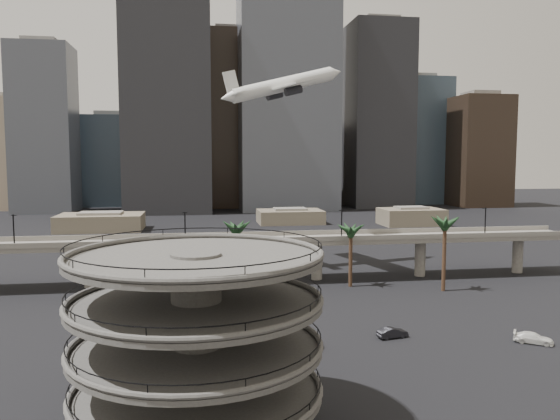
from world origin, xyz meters
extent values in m
plane|color=black|center=(0.00, 0.00, 0.00)|extent=(700.00, 700.00, 0.00)
cylinder|color=#474543|center=(-13.00, -4.00, 8.00)|extent=(4.40, 4.40, 16.50)
cylinder|color=#474543|center=(-13.00, -4.00, 3.77)|extent=(22.00, 22.00, 0.45)
torus|color=#474543|center=(-13.00, -4.00, 4.25)|extent=(22.20, 22.20, 0.50)
torus|color=black|center=(-13.00, -4.00, 5.05)|extent=(21.80, 21.80, 0.10)
cylinder|color=#474543|center=(-13.00, -4.00, 7.78)|extent=(22.00, 22.00, 0.45)
torus|color=#474543|center=(-13.00, -4.00, 8.25)|extent=(22.20, 22.20, 0.50)
torus|color=black|center=(-13.00, -4.00, 9.05)|extent=(21.80, 21.80, 0.10)
cylinder|color=#474543|center=(-13.00, -4.00, 11.78)|extent=(22.00, 22.00, 0.45)
torus|color=#474543|center=(-13.00, -4.00, 12.25)|extent=(22.20, 22.20, 0.50)
torus|color=black|center=(-13.00, -4.00, 13.05)|extent=(21.80, 21.80, 0.10)
cylinder|color=#474543|center=(-13.00, -4.00, 15.78)|extent=(22.00, 22.00, 0.45)
torus|color=#474543|center=(-13.00, -4.00, 16.25)|extent=(22.20, 22.20, 0.50)
torus|color=black|center=(-13.00, -4.00, 17.05)|extent=(21.80, 21.80, 0.10)
cube|color=slate|center=(0.00, 55.00, 8.00)|extent=(130.00, 9.00, 0.90)
cube|color=slate|center=(0.00, 50.50, 8.90)|extent=(130.00, 0.30, 1.00)
cube|color=slate|center=(0.00, 59.50, 8.90)|extent=(130.00, 0.30, 1.00)
cylinder|color=slate|center=(-33.00, 55.00, 3.80)|extent=(2.20, 2.20, 8.00)
cylinder|color=slate|center=(-11.00, 55.00, 3.80)|extent=(2.20, 2.20, 8.00)
cylinder|color=slate|center=(11.00, 55.00, 3.80)|extent=(2.20, 2.20, 8.00)
cylinder|color=slate|center=(33.00, 55.00, 3.80)|extent=(2.20, 2.20, 8.00)
cylinder|color=slate|center=(55.00, 55.00, 3.80)|extent=(2.20, 2.20, 8.00)
cylinder|color=black|center=(-45.00, 51.00, 11.50)|extent=(0.24, 0.24, 6.00)
cylinder|color=black|center=(-15.00, 51.00, 11.50)|extent=(0.24, 0.24, 6.00)
cylinder|color=black|center=(15.00, 51.00, 11.50)|extent=(0.24, 0.24, 6.00)
cylinder|color=black|center=(45.00, 51.00, 11.50)|extent=(0.24, 0.24, 6.00)
cylinder|color=#492F1F|center=(-6.00, 44.00, 6.08)|extent=(0.70, 0.70, 12.15)
ellipsoid|color=#1A391C|center=(-6.00, 44.00, 12.55)|extent=(4.40, 4.40, 2.00)
cylinder|color=#492F1F|center=(16.00, 48.00, 5.40)|extent=(0.70, 0.70, 10.80)
ellipsoid|color=#1A391C|center=(16.00, 48.00, 11.20)|extent=(4.40, 4.40, 2.00)
cylinder|color=#492F1F|center=(32.00, 42.00, 6.30)|extent=(0.70, 0.70, 12.60)
ellipsoid|color=#1A391C|center=(32.00, 42.00, 13.00)|extent=(4.40, 4.40, 2.00)
cube|color=#675D4B|center=(-45.00, 140.00, 2.75)|extent=(28.00, 18.00, 5.50)
cube|color=slate|center=(-45.00, 140.00, 5.90)|extent=(14.00, 9.00, 0.80)
cube|color=#675D4B|center=(22.00, 150.00, 2.50)|extent=(24.00, 16.00, 5.00)
cube|color=slate|center=(22.00, 150.00, 5.40)|extent=(12.00, 8.00, 0.80)
cube|color=#675D4B|center=(65.00, 138.00, 3.00)|extent=(22.00, 15.00, 6.00)
cube|color=slate|center=(65.00, 138.00, 6.40)|extent=(11.00, 7.50, 0.80)
cube|color=#4A4E57|center=(-80.00, 210.00, 37.34)|extent=(26.00, 24.00, 74.67)
cube|color=slate|center=(-80.00, 210.00, 75.87)|extent=(14.30, 13.20, 2.40)
cube|color=#33414F|center=(-55.00, 245.00, 22.98)|extent=(30.00, 30.00, 45.95)
cube|color=slate|center=(-55.00, 245.00, 47.15)|extent=(16.50, 16.50, 2.40)
cube|color=black|center=(-25.00, 200.00, 52.65)|extent=(38.00, 30.00, 105.31)
cube|color=black|center=(5.00, 225.00, 43.08)|extent=(28.00, 26.00, 86.16)
cube|color=slate|center=(5.00, 225.00, 87.36)|extent=(15.40, 14.30, 2.40)
cube|color=#4A4E57|center=(30.00, 205.00, 57.44)|extent=(45.00, 32.00, 114.88)
cube|color=gray|center=(55.00, 240.00, 20.10)|extent=(24.00, 24.00, 40.21)
cube|color=slate|center=(55.00, 240.00, 41.41)|extent=(13.20, 13.20, 2.40)
cube|color=black|center=(78.00, 215.00, 45.47)|extent=(30.00, 28.00, 90.95)
cube|color=slate|center=(78.00, 215.00, 92.15)|extent=(16.50, 15.40, 2.40)
cube|color=#33414F|center=(105.00, 235.00, 33.51)|extent=(34.00, 30.00, 67.01)
cube|color=slate|center=(105.00, 235.00, 68.21)|extent=(18.70, 16.50, 2.40)
cube|color=black|center=(130.00, 210.00, 27.76)|extent=(26.00, 26.00, 55.53)
cube|color=slate|center=(130.00, 210.00, 56.73)|extent=(14.30, 14.30, 2.40)
cube|color=gray|center=(18.00, 260.00, 18.19)|extent=(22.00, 22.00, 36.38)
cube|color=slate|center=(18.00, 260.00, 37.58)|extent=(12.10, 12.10, 2.40)
cylinder|color=silver|center=(6.57, 69.87, 40.64)|extent=(24.62, 9.89, 9.31)
cone|color=silver|center=(19.28, 73.54, 44.09)|extent=(4.52, 4.10, 3.85)
cone|color=silver|center=(-6.15, 66.21, 37.19)|extent=(4.34, 3.74, 3.51)
cube|color=silver|center=(5.87, 69.67, 39.90)|extent=(12.73, 26.99, 1.75)
cube|color=silver|center=(-4.59, 66.66, 37.97)|extent=(4.46, 9.06, 0.75)
cube|color=silver|center=(-5.19, 66.48, 40.36)|extent=(3.89, 1.39, 5.41)
cylinder|color=#232328|center=(5.24, 74.54, 38.82)|extent=(4.36, 2.81, 2.64)
cylinder|color=#232328|center=(7.93, 65.21, 38.82)|extent=(4.36, 2.81, 2.64)
imported|color=#C1581B|center=(0.62, 16.32, 0.81)|extent=(5.15, 3.67, 1.63)
imported|color=black|center=(13.33, 18.14, 0.71)|extent=(4.50, 2.30, 1.41)
imported|color=white|center=(30.99, 13.17, 0.71)|extent=(5.18, 4.33, 1.42)
camera|label=1|loc=(-12.89, -51.07, 24.41)|focal=35.00mm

